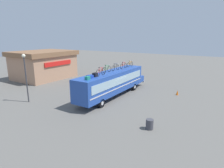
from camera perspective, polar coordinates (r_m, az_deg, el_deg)
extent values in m
plane|color=#605E59|center=(23.29, 0.04, -3.83)|extent=(120.00, 120.00, 0.00)
cube|color=#23479E|center=(22.77, 0.04, 0.72)|extent=(11.88, 2.31, 2.47)
cube|color=#23479E|center=(28.60, 7.19, 1.72)|extent=(1.32, 2.12, 0.83)
cube|color=#99B7C6|center=(22.11, 2.60, 1.15)|extent=(10.93, 0.04, 0.90)
cube|color=#99B7C6|center=(23.34, -2.37, 1.85)|extent=(10.93, 0.04, 0.90)
cube|color=silver|center=(22.30, 2.58, -0.89)|extent=(11.40, 0.03, 0.12)
cube|color=silver|center=(23.53, -2.36, -0.09)|extent=(11.40, 0.03, 0.12)
cube|color=silver|center=(29.34, 7.77, 1.03)|extent=(0.16, 2.19, 0.24)
cylinder|color=black|center=(26.07, 6.72, -0.87)|extent=(0.94, 0.28, 0.94)
cylinder|color=silver|center=(26.07, 6.72, -0.87)|extent=(0.42, 0.30, 0.42)
cylinder|color=black|center=(26.98, 2.85, -0.27)|extent=(0.94, 0.28, 0.94)
cylinder|color=silver|center=(26.98, 2.85, -0.27)|extent=(0.42, 0.30, 0.42)
cylinder|color=black|center=(19.72, -3.26, -5.81)|extent=(0.94, 0.28, 0.94)
cylinder|color=silver|center=(19.72, -3.26, -5.81)|extent=(0.42, 0.30, 0.42)
cylinder|color=black|center=(20.91, -7.78, -4.73)|extent=(0.94, 0.28, 0.94)
cylinder|color=silver|center=(20.91, -7.78, -4.73)|extent=(0.42, 0.30, 0.42)
cube|color=#1E7F66|center=(18.40, -7.44, 1.80)|extent=(0.47, 0.36, 0.33)
cube|color=#193899|center=(19.10, -6.72, 2.23)|extent=(0.57, 0.52, 0.30)
cube|color=black|center=(19.75, -5.14, 2.83)|extent=(0.47, 0.44, 0.40)
torus|color=black|center=(19.80, -4.29, 3.34)|extent=(0.72, 0.04, 0.72)
torus|color=black|center=(20.57, -2.66, 3.78)|extent=(0.72, 0.04, 0.72)
cylinder|color=red|center=(19.98, -3.80, 4.24)|extent=(0.19, 0.04, 0.52)
cylinder|color=red|center=(20.22, -3.31, 4.32)|extent=(0.46, 0.04, 0.49)
cylinder|color=red|center=(20.11, -3.45, 4.99)|extent=(0.59, 0.04, 0.07)
cylinder|color=red|center=(19.94, -3.97, 3.46)|extent=(0.37, 0.03, 0.05)
cylinder|color=red|center=(19.84, -4.12, 4.14)|extent=(0.24, 0.03, 0.54)
cylinder|color=red|center=(20.46, -2.81, 4.42)|extent=(0.21, 0.03, 0.50)
cylinder|color=silver|center=(20.34, -2.96, 5.20)|extent=(0.03, 0.44, 0.03)
ellipsoid|color=black|center=(19.87, -3.95, 5.04)|extent=(0.20, 0.08, 0.06)
torus|color=black|center=(21.49, -2.35, 4.21)|extent=(0.71, 0.04, 0.71)
torus|color=black|center=(22.31, -0.87, 4.59)|extent=(0.71, 0.04, 0.71)
cylinder|color=green|center=(21.69, -1.90, 5.03)|extent=(0.20, 0.04, 0.50)
cylinder|color=green|center=(21.94, -1.45, 5.09)|extent=(0.47, 0.04, 0.49)
cylinder|color=green|center=(21.84, -1.58, 5.70)|extent=(0.61, 0.04, 0.07)
cylinder|color=green|center=(21.65, -2.06, 4.32)|extent=(0.38, 0.03, 0.05)
cylinder|color=green|center=(21.54, -2.19, 4.93)|extent=(0.25, 0.03, 0.52)
cylinder|color=green|center=(22.20, -1.00, 5.17)|extent=(0.21, 0.03, 0.49)
cylinder|color=silver|center=(22.08, -1.13, 5.88)|extent=(0.03, 0.44, 0.03)
ellipsoid|color=black|center=(21.58, -2.03, 5.75)|extent=(0.20, 0.08, 0.06)
torus|color=black|center=(22.98, 0.36, 4.82)|extent=(0.66, 0.04, 0.66)
torus|color=black|center=(23.87, 1.71, 5.16)|extent=(0.66, 0.04, 0.66)
cylinder|color=black|center=(23.21, 0.78, 5.53)|extent=(0.20, 0.04, 0.47)
cylinder|color=black|center=(23.48, 1.19, 5.59)|extent=(0.49, 0.04, 0.45)
cylinder|color=black|center=(23.37, 1.08, 6.11)|extent=(0.63, 0.04, 0.07)
cylinder|color=black|center=(23.15, 0.63, 4.91)|extent=(0.40, 0.03, 0.05)
cylinder|color=black|center=(23.04, 0.52, 5.44)|extent=(0.26, 0.03, 0.49)
cylinder|color=black|center=(23.75, 1.60, 5.66)|extent=(0.22, 0.03, 0.46)
cylinder|color=silver|center=(23.63, 1.49, 6.29)|extent=(0.03, 0.44, 0.03)
ellipsoid|color=black|center=(23.10, 0.67, 6.16)|extent=(0.20, 0.08, 0.06)
torus|color=black|center=(24.43, 2.92, 5.37)|extent=(0.66, 0.04, 0.66)
torus|color=black|center=(25.33, 4.10, 5.67)|extent=(0.66, 0.04, 0.66)
cylinder|color=red|center=(24.66, 3.29, 6.04)|extent=(0.20, 0.04, 0.47)
cylinder|color=red|center=(24.93, 3.65, 6.08)|extent=(0.49, 0.04, 0.46)
cylinder|color=red|center=(24.83, 3.56, 6.59)|extent=(0.63, 0.04, 0.07)
cylinder|color=red|center=(24.60, 3.15, 5.45)|extent=(0.40, 0.03, 0.05)
cylinder|color=red|center=(24.49, 3.06, 5.96)|extent=(0.26, 0.03, 0.49)
cylinder|color=red|center=(25.22, 4.01, 6.15)|extent=(0.22, 0.03, 0.46)
cylinder|color=silver|center=(25.10, 3.92, 6.74)|extent=(0.03, 0.44, 0.03)
ellipsoid|color=black|center=(24.55, 3.20, 6.64)|extent=(0.20, 0.08, 0.06)
torus|color=black|center=(25.94, 4.98, 5.83)|extent=(0.65, 0.04, 0.65)
torus|color=black|center=(26.84, 6.00, 6.09)|extent=(0.65, 0.04, 0.65)
cylinder|color=orange|center=(26.18, 5.31, 6.44)|extent=(0.20, 0.04, 0.46)
cylinder|color=orange|center=(26.45, 5.61, 6.48)|extent=(0.47, 0.04, 0.44)
cylinder|color=orange|center=(26.34, 5.54, 6.94)|extent=(0.61, 0.04, 0.07)
cylinder|color=orange|center=(26.11, 5.18, 5.90)|extent=(0.39, 0.03, 0.05)
cylinder|color=orange|center=(26.01, 5.11, 6.37)|extent=(0.25, 0.03, 0.48)
cylinder|color=orange|center=(26.72, 5.92, 6.53)|extent=(0.21, 0.03, 0.45)
cylinder|color=silver|center=(26.61, 5.85, 7.08)|extent=(0.03, 0.44, 0.03)
ellipsoid|color=black|center=(26.07, 5.24, 6.99)|extent=(0.20, 0.08, 0.06)
cube|color=tan|center=(35.47, -19.93, 4.94)|extent=(9.14, 7.27, 4.03)
cube|color=brown|center=(35.20, -20.26, 8.78)|extent=(9.87, 7.85, 0.75)
cube|color=red|center=(32.48, -15.99, 6.04)|extent=(5.48, 0.16, 0.70)
cylinder|color=#3F3F47|center=(15.62, 11.35, -11.90)|extent=(0.60, 0.60, 0.82)
cone|color=orange|center=(25.22, 19.24, -2.48)|extent=(0.31, 0.31, 0.62)
cylinder|color=#38383D|center=(22.78, -24.58, 1.11)|extent=(0.14, 0.14, 5.10)
sphere|color=#F2EDCC|center=(22.39, -25.29, 7.77)|extent=(0.39, 0.39, 0.39)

